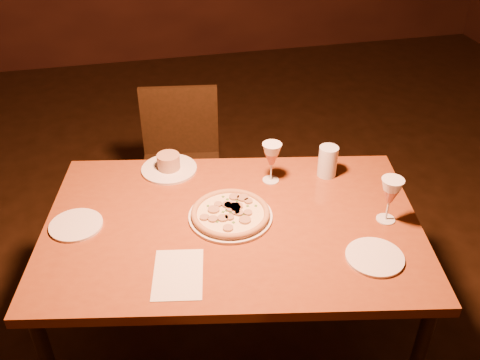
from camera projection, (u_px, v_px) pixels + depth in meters
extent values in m
cube|color=brown|center=(232.00, 226.00, 1.87)|extent=(1.44, 1.07, 0.04)
cylinder|color=black|center=(96.00, 238.00, 2.35)|extent=(0.05, 0.05, 0.66)
cylinder|color=black|center=(365.00, 232.00, 2.38)|extent=(0.05, 0.05, 0.66)
cube|color=black|center=(181.00, 173.00, 2.63)|extent=(0.44, 0.44, 0.04)
cube|color=black|center=(180.00, 121.00, 2.67)|extent=(0.38, 0.08, 0.36)
cylinder|color=black|center=(152.00, 228.00, 2.62)|extent=(0.03, 0.03, 0.39)
cylinder|color=black|center=(156.00, 192.00, 2.87)|extent=(0.03, 0.03, 0.39)
cylinder|color=black|center=(215.00, 226.00, 2.64)|extent=(0.03, 0.03, 0.39)
cylinder|color=black|center=(213.00, 189.00, 2.89)|extent=(0.03, 0.03, 0.39)
cylinder|color=silver|center=(230.00, 216.00, 1.88)|extent=(0.30, 0.30, 0.01)
cylinder|color=beige|center=(230.00, 214.00, 1.87)|extent=(0.27, 0.27, 0.01)
torus|color=tan|center=(230.00, 213.00, 1.87)|extent=(0.28, 0.28, 0.02)
cylinder|color=silver|center=(169.00, 169.00, 2.13)|extent=(0.22, 0.22, 0.01)
cylinder|color=#A37A5D|center=(169.00, 161.00, 2.11)|extent=(0.09, 0.09, 0.06)
cylinder|color=silver|center=(328.00, 161.00, 2.07)|extent=(0.07, 0.07, 0.12)
cylinder|color=silver|center=(76.00, 225.00, 1.84)|extent=(0.18, 0.18, 0.01)
cylinder|color=silver|center=(375.00, 257.00, 1.70)|extent=(0.19, 0.19, 0.01)
cube|color=beige|center=(178.00, 274.00, 1.65)|extent=(0.19, 0.25, 0.00)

